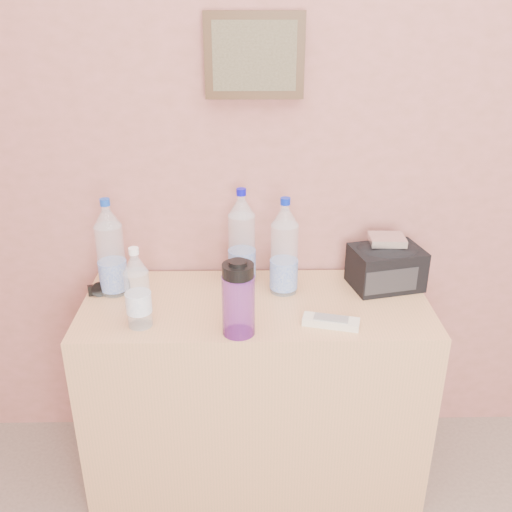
% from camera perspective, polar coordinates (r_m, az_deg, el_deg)
% --- Properties ---
extents(picture_frame, '(0.30, 0.03, 0.25)m').
position_cam_1_polar(picture_frame, '(1.80, -0.16, 19.39)').
color(picture_frame, '#382311').
rests_on(picture_frame, room_shell).
extents(dresser, '(1.09, 0.46, 0.68)m').
position_cam_1_polar(dresser, '(1.99, -0.02, -13.25)').
color(dresser, tan).
rests_on(dresser, ground).
extents(pet_large_a, '(0.09, 0.09, 0.32)m').
position_cam_1_polar(pet_large_a, '(1.86, -14.33, 0.35)').
color(pet_large_a, white).
rests_on(pet_large_a, dresser).
extents(pet_large_b, '(0.09, 0.09, 0.33)m').
position_cam_1_polar(pet_large_b, '(1.88, -1.43, 1.46)').
color(pet_large_b, white).
rests_on(pet_large_b, dresser).
extents(pet_large_c, '(0.09, 0.09, 0.32)m').
position_cam_1_polar(pet_large_c, '(1.81, 2.84, 0.46)').
color(pet_large_c, silver).
rests_on(pet_large_c, dresser).
extents(pet_small, '(0.07, 0.07, 0.25)m').
position_cam_1_polar(pet_small, '(1.67, -11.75, -3.57)').
color(pet_small, white).
rests_on(pet_small, dresser).
extents(nalgene_bottle, '(0.09, 0.09, 0.23)m').
position_cam_1_polar(nalgene_bottle, '(1.59, -1.77, -4.26)').
color(nalgene_bottle, '#682188').
rests_on(nalgene_bottle, dresser).
extents(sunglasses, '(0.14, 0.09, 0.03)m').
position_cam_1_polar(sunglasses, '(1.91, -14.47, -3.11)').
color(sunglasses, black).
rests_on(sunglasses, dresser).
extents(ac_remote, '(0.17, 0.09, 0.02)m').
position_cam_1_polar(ac_remote, '(1.69, 7.50, -6.54)').
color(ac_remote, white).
rests_on(ac_remote, dresser).
extents(toiletry_bag, '(0.25, 0.21, 0.15)m').
position_cam_1_polar(toiletry_bag, '(1.92, 12.89, -0.88)').
color(toiletry_bag, black).
rests_on(toiletry_bag, dresser).
extents(foil_packet, '(0.12, 0.10, 0.02)m').
position_cam_1_polar(foil_packet, '(1.89, 12.97, 1.62)').
color(foil_packet, silver).
rests_on(foil_packet, toiletry_bag).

